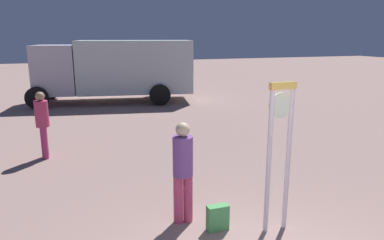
{
  "coord_description": "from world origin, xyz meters",
  "views": [
    {
      "loc": [
        -2.05,
        -2.68,
        2.89
      ],
      "look_at": [
        0.31,
        4.0,
        1.2
      ],
      "focal_mm": 32.99,
      "sensor_mm": 36.0,
      "label": 1
    }
  ],
  "objects_px": {
    "standing_clock": "(279,144)",
    "backpack": "(217,218)",
    "person_distant": "(42,122)",
    "person_near_clock": "(183,168)",
    "box_truck_near": "(117,68)"
  },
  "relations": [
    {
      "from": "standing_clock",
      "to": "person_near_clock",
      "type": "bearing_deg",
      "value": 151.85
    },
    {
      "from": "person_near_clock",
      "to": "backpack",
      "type": "height_order",
      "value": "person_near_clock"
    },
    {
      "from": "backpack",
      "to": "box_truck_near",
      "type": "xyz_separation_m",
      "value": [
        0.12,
        11.52,
        1.34
      ]
    },
    {
      "from": "backpack",
      "to": "person_distant",
      "type": "height_order",
      "value": "person_distant"
    },
    {
      "from": "backpack",
      "to": "box_truck_near",
      "type": "bearing_deg",
      "value": 89.41
    },
    {
      "from": "backpack",
      "to": "box_truck_near",
      "type": "height_order",
      "value": "box_truck_near"
    },
    {
      "from": "person_near_clock",
      "to": "box_truck_near",
      "type": "xyz_separation_m",
      "value": [
        0.54,
        11.12,
        0.62
      ]
    },
    {
      "from": "standing_clock",
      "to": "backpack",
      "type": "distance_m",
      "value": 1.46
    },
    {
      "from": "person_distant",
      "to": "box_truck_near",
      "type": "height_order",
      "value": "box_truck_near"
    },
    {
      "from": "standing_clock",
      "to": "backpack",
      "type": "height_order",
      "value": "standing_clock"
    },
    {
      "from": "backpack",
      "to": "person_near_clock",
      "type": "bearing_deg",
      "value": 136.43
    },
    {
      "from": "person_near_clock",
      "to": "box_truck_near",
      "type": "relative_size",
      "value": 0.23
    },
    {
      "from": "box_truck_near",
      "to": "person_distant",
      "type": "bearing_deg",
      "value": -111.17
    },
    {
      "from": "backpack",
      "to": "person_distant",
      "type": "distance_m",
      "value": 5.19
    },
    {
      "from": "person_near_clock",
      "to": "person_distant",
      "type": "distance_m",
      "value": 4.58
    }
  ]
}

